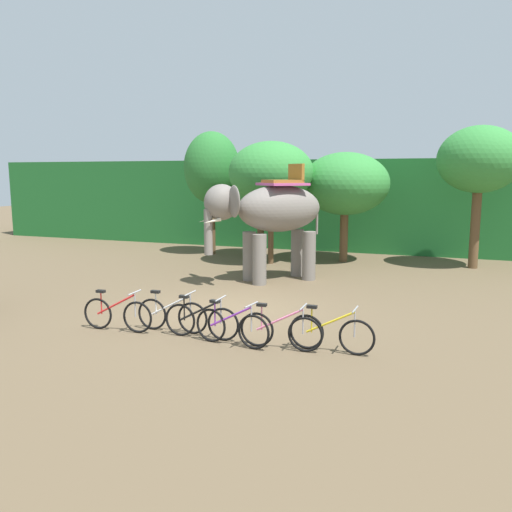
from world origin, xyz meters
name	(u,v)px	position (x,y,z in m)	size (l,w,h in m)	color
ground_plane	(226,311)	(0.00, 0.00, 0.00)	(80.00, 80.00, 0.00)	brown
foliage_hedge	(338,202)	(0.00, 14.08, 2.05)	(36.00, 6.00, 4.09)	#1E6028
tree_center	(212,168)	(-4.38, 8.64, 3.70)	(2.38, 2.38, 5.24)	brown
tree_center_right	(261,187)	(-2.30, 8.99, 2.90)	(2.09, 2.09, 3.98)	brown
tree_far_right	(271,173)	(-1.23, 7.20, 3.49)	(3.24, 3.24, 4.69)	brown
tree_right	(345,184)	(1.33, 8.66, 3.06)	(3.43, 3.43, 4.30)	brown
tree_center_left	(479,160)	(6.13, 8.84, 3.94)	(2.97, 2.97, 5.18)	brown
elephant	(270,213)	(-0.19, 4.02, 2.20)	(3.67, 3.69, 3.78)	slate
bike_red	(117,314)	(-1.61, -2.37, 0.39)	(1.71, 0.52, 0.92)	black
bike_white	(172,315)	(-0.44, -2.00, 0.39)	(1.71, 0.52, 0.92)	black
bike_black	(201,321)	(0.38, -2.20, 0.39)	(1.71, 0.52, 0.92)	black
bike_purple	(232,327)	(1.17, -2.42, 0.39)	(1.70, 0.52, 0.92)	black
bike_pink	(281,330)	(2.16, -2.29, 0.39)	(1.71, 0.52, 0.92)	black
bike_yellow	(331,333)	(3.14, -2.12, 0.39)	(1.71, 0.52, 0.92)	black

